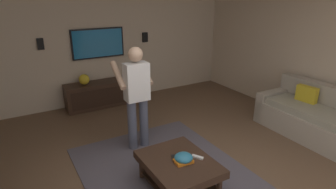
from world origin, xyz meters
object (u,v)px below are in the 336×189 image
object	(u,v)px
tv	(98,43)
remote_black	(174,158)
coffee_table	(179,168)
wall_speaker_left	(145,37)
couch	(315,119)
remote_white	(198,157)
media_console	(105,93)
bowl	(184,158)
vase_round	(84,79)
book	(183,161)
person_standing	(136,93)
wall_speaker_right	(40,44)

from	to	relation	value
tv	remote_black	distance (m)	3.53
coffee_table	wall_speaker_left	bearing A→B (deg)	-19.76
couch	remote_black	bearing A→B (deg)	-0.08
remote_black	tv	bearing A→B (deg)	19.44
couch	tv	xyz separation A→B (m)	(3.45, 2.68, 1.03)
couch	remote_white	size ratio (longest dim) A/B	12.76
couch	media_console	distance (m)	4.18
remote_white	wall_speaker_left	distance (m)	3.80
media_console	tv	size ratio (longest dim) A/B	1.50
coffee_table	bowl	world-z (taller)	bowl
tv	vase_round	xyz separation A→B (m)	(-0.24, 0.43, -0.69)
tv	remote_white	distance (m)	3.65
bowl	wall_speaker_left	xyz separation A→B (m)	(3.51, -1.20, 0.93)
book	vase_round	bearing A→B (deg)	-79.59
coffee_table	remote_black	distance (m)	0.13
vase_round	coffee_table	bearing A→B (deg)	-174.45
coffee_table	media_console	size ratio (longest dim) A/B	0.59
tv	book	distance (m)	3.64
bowl	person_standing	bearing A→B (deg)	2.48
couch	bowl	distance (m)	2.75
vase_round	wall_speaker_right	distance (m)	1.07
couch	media_console	xyz separation A→B (m)	(3.21, 2.68, -0.04)
person_standing	wall_speaker_left	xyz separation A→B (m)	(2.26, -1.26, 0.45)
coffee_table	book	size ratio (longest dim) A/B	4.55
wall_speaker_right	media_console	bearing A→B (deg)	-102.57
couch	remote_black	size ratio (longest dim) A/B	12.76
wall_speaker_left	book	bearing A→B (deg)	160.97
media_console	vase_round	bearing A→B (deg)	-90.59
bowl	book	world-z (taller)	bowl
wall_speaker_right	book	bearing A→B (deg)	-163.44
vase_round	wall_speaker_right	world-z (taller)	wall_speaker_right
vase_round	person_standing	bearing A→B (deg)	-171.48
remote_white	book	world-z (taller)	book
coffee_table	wall_speaker_left	world-z (taller)	wall_speaker_left
couch	person_standing	bearing A→B (deg)	-22.23
book	remote_white	bearing A→B (deg)	-178.22
coffee_table	remote_white	world-z (taller)	remote_white
coffee_table	remote_black	world-z (taller)	remote_black
couch	remote_black	xyz separation A→B (m)	(0.05, 2.83, 0.09)
bowl	wall_speaker_left	distance (m)	3.83
remote_black	bowl	bearing A→B (deg)	-119.42
book	couch	bearing A→B (deg)	-174.20
bowl	wall_speaker_left	bearing A→B (deg)	-18.91
media_console	remote_white	bearing A→B (deg)	2.10
coffee_table	remote_white	xyz separation A→B (m)	(-0.07, -0.24, 0.12)
tv	remote_black	size ratio (longest dim) A/B	7.55
media_console	remote_black	xyz separation A→B (m)	(-3.16, 0.15, 0.14)
bowl	vase_round	size ratio (longest dim) A/B	1.05
vase_round	wall_speaker_right	bearing A→B (deg)	70.60
tv	remote_black	world-z (taller)	tv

